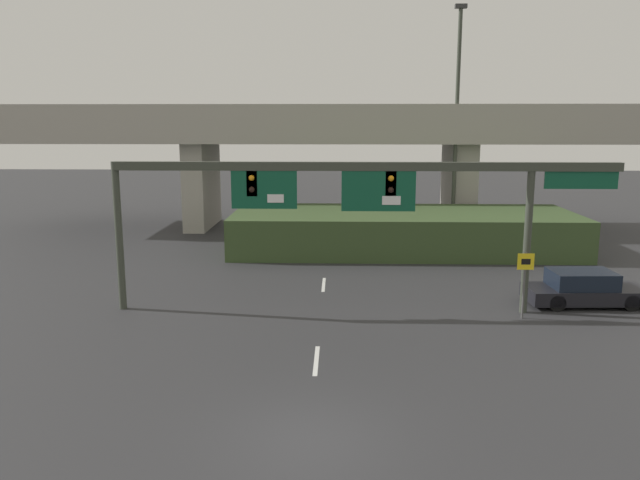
% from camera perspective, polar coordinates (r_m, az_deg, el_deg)
% --- Properties ---
extents(ground_plane, '(160.00, 160.00, 0.00)m').
position_cam_1_polar(ground_plane, '(15.13, -1.01, -17.50)').
color(ground_plane, '#2D2D30').
extents(lane_markings, '(0.14, 38.26, 0.01)m').
position_cam_1_polar(lane_markings, '(27.87, 0.34, -4.10)').
color(lane_markings, silver).
rests_on(lane_markings, ground).
extents(signal_gantry, '(18.81, 0.44, 5.70)m').
position_cam_1_polar(signal_gantry, '(23.19, 2.96, 4.68)').
color(signal_gantry, '#383D33').
rests_on(signal_gantry, ground).
extents(speed_limit_sign, '(0.60, 0.11, 2.51)m').
position_cam_1_polar(speed_limit_sign, '(23.96, 18.21, -3.10)').
color(speed_limit_sign, '#4C4C4C').
rests_on(speed_limit_sign, ground).
extents(highway_light_pole_near, '(0.70, 0.36, 13.98)m').
position_cam_1_polar(highway_light_pole_near, '(39.65, 12.37, 10.85)').
color(highway_light_pole_near, '#383D33').
rests_on(highway_light_pole_near, ground).
extents(overpass_bridge, '(41.17, 7.53, 8.20)m').
position_cam_1_polar(overpass_bridge, '(42.39, 0.87, 9.18)').
color(overpass_bridge, '#A39E93').
rests_on(overpass_bridge, ground).
extents(grass_embankment, '(18.96, 7.07, 2.18)m').
position_cam_1_polar(grass_embankment, '(35.39, 7.60, 0.82)').
color(grass_embankment, '#384C28').
rests_on(grass_embankment, ground).
extents(parked_sedan_near_right, '(4.71, 2.09, 1.38)m').
position_cam_1_polar(parked_sedan_near_right, '(26.86, 22.99, -4.15)').
color(parked_sedan_near_right, black).
rests_on(parked_sedan_near_right, ground).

